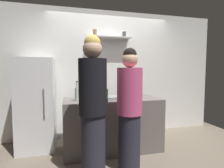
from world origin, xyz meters
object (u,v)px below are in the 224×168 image
(wine_bottle_amber_glass, at_px, (121,90))
(wine_bottle_pale_glass, at_px, (77,94))
(refrigerator, at_px, (37,104))
(utensil_holder, at_px, (89,97))
(wine_bottle_green_glass, at_px, (106,95))
(person_pink_top, at_px, (129,111))
(person_blonde, at_px, (93,110))
(water_bottle_plastic, at_px, (100,94))
(baking_pan, at_px, (113,98))
(wine_bottle_dark_glass, at_px, (125,92))

(wine_bottle_amber_glass, height_order, wine_bottle_pale_glass, wine_bottle_pale_glass)
(refrigerator, distance_m, wine_bottle_pale_glass, 0.84)
(refrigerator, xyz_separation_m, utensil_holder, (0.86, -0.43, 0.15))
(wine_bottle_green_glass, xyz_separation_m, person_pink_top, (0.24, -0.41, -0.18))
(person_pink_top, bearing_deg, utensil_holder, 114.43)
(wine_bottle_green_glass, bearing_deg, person_pink_top, -59.96)
(person_blonde, bearing_deg, water_bottle_plastic, -0.71)
(baking_pan, distance_m, person_blonde, 0.84)
(wine_bottle_pale_glass, bearing_deg, wine_bottle_dark_glass, 4.37)
(refrigerator, relative_size, person_pink_top, 0.95)
(refrigerator, xyz_separation_m, wine_bottle_pale_glass, (0.67, -0.45, 0.22))
(baking_pan, distance_m, water_bottle_plastic, 0.26)
(utensil_holder, bearing_deg, wine_bottle_green_glass, -44.07)
(wine_bottle_dark_glass, height_order, person_pink_top, person_pink_top)
(refrigerator, relative_size, wine_bottle_green_glass, 5.20)
(utensil_holder, height_order, wine_bottle_pale_glass, wine_bottle_pale_glass)
(refrigerator, relative_size, wine_bottle_pale_glass, 5.00)
(utensil_holder, distance_m, person_pink_top, 0.80)
(wine_bottle_pale_glass, relative_size, person_pink_top, 0.19)
(wine_bottle_green_glass, relative_size, wine_bottle_amber_glass, 1.01)
(baking_pan, xyz_separation_m, water_bottle_plastic, (-0.23, -0.07, 0.08))
(baking_pan, distance_m, person_pink_top, 0.62)
(wine_bottle_dark_glass, xyz_separation_m, wine_bottle_pale_glass, (-0.82, -0.06, 0.00))
(wine_bottle_green_glass, xyz_separation_m, wine_bottle_amber_glass, (0.42, 0.54, -0.00))
(baking_pan, bearing_deg, utensil_holder, 176.28)
(utensil_holder, relative_size, wine_bottle_dark_glass, 0.73)
(wine_bottle_amber_glass, bearing_deg, utensil_holder, -154.38)
(wine_bottle_green_glass, height_order, person_pink_top, person_pink_top)
(wine_bottle_green_glass, distance_m, wine_bottle_pale_glass, 0.47)
(baking_pan, xyz_separation_m, wine_bottle_green_glass, (-0.17, -0.20, 0.09))
(refrigerator, height_order, wine_bottle_green_glass, refrigerator)
(baking_pan, bearing_deg, wine_bottle_dark_glass, 16.73)
(wine_bottle_green_glass, bearing_deg, wine_bottle_dark_glass, 34.16)
(refrigerator, xyz_separation_m, wine_bottle_green_glass, (1.09, -0.66, 0.21))
(baking_pan, xyz_separation_m, utensil_holder, (-0.40, 0.03, 0.03))
(refrigerator, bearing_deg, person_blonde, -55.06)
(wine_bottle_dark_glass, bearing_deg, person_pink_top, -103.20)
(wine_bottle_amber_glass, distance_m, wine_bottle_pale_glass, 0.90)
(utensil_holder, bearing_deg, wine_bottle_dark_glass, 3.85)
(wine_bottle_dark_glass, relative_size, wine_bottle_pale_glass, 0.93)
(refrigerator, bearing_deg, wine_bottle_green_glass, -30.97)
(refrigerator, xyz_separation_m, wine_bottle_dark_glass, (1.49, -0.39, 0.21))
(water_bottle_plastic, bearing_deg, utensil_holder, 149.47)
(refrigerator, distance_m, water_bottle_plastic, 1.17)
(refrigerator, distance_m, wine_bottle_green_glass, 1.29)
(wine_bottle_amber_glass, bearing_deg, baking_pan, -126.45)
(refrigerator, xyz_separation_m, water_bottle_plastic, (1.03, -0.53, 0.21))
(refrigerator, distance_m, baking_pan, 1.35)
(baking_pan, bearing_deg, water_bottle_plastic, -162.95)
(wine_bottle_amber_glass, relative_size, wine_bottle_pale_glass, 0.95)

